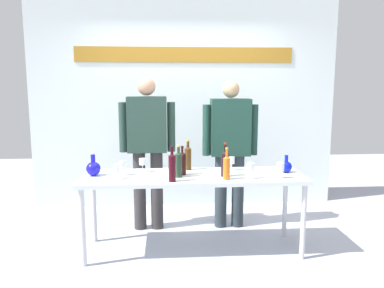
% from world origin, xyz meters
% --- Properties ---
extents(ground_plane, '(10.00, 10.00, 0.00)m').
position_xyz_m(ground_plane, '(0.00, 0.00, 0.00)').
color(ground_plane, '#AAACBB').
extents(back_wall, '(4.12, 0.11, 3.00)m').
position_xyz_m(back_wall, '(0.00, 1.54, 1.50)').
color(back_wall, white).
rests_on(back_wall, ground).
extents(display_table, '(2.18, 0.66, 0.78)m').
position_xyz_m(display_table, '(0.00, 0.00, 0.72)').
color(display_table, silver).
rests_on(display_table, ground).
extents(decanter_blue_left, '(0.14, 0.14, 0.21)m').
position_xyz_m(decanter_blue_left, '(-0.97, 0.04, 0.85)').
color(decanter_blue_left, '#1815C0').
rests_on(decanter_blue_left, display_table).
extents(decanter_blue_right, '(0.12, 0.12, 0.18)m').
position_xyz_m(decanter_blue_right, '(0.95, 0.04, 0.84)').
color(decanter_blue_right, '#0A17B4').
rests_on(decanter_blue_right, display_table).
extents(presenter_left, '(0.63, 0.22, 1.74)m').
position_xyz_m(presenter_left, '(-0.47, 0.62, 1.01)').
color(presenter_left, '#333031').
rests_on(presenter_left, ground).
extents(presenter_right, '(0.64, 0.22, 1.71)m').
position_xyz_m(presenter_right, '(0.47, 0.62, 0.98)').
color(presenter_right, '#2B353B').
rests_on(presenter_right, ground).
extents(wine_bottle_0, '(0.08, 0.08, 0.29)m').
position_xyz_m(wine_bottle_0, '(-0.11, 0.01, 0.90)').
color(wine_bottle_0, black).
rests_on(wine_bottle_0, display_table).
extents(wine_bottle_1, '(0.08, 0.08, 0.33)m').
position_xyz_m(wine_bottle_1, '(0.30, -0.08, 0.91)').
color(wine_bottle_1, black).
rests_on(wine_bottle_1, display_table).
extents(wine_bottle_2, '(0.07, 0.07, 0.31)m').
position_xyz_m(wine_bottle_2, '(-0.15, -0.08, 0.91)').
color(wine_bottle_2, '#223726').
rests_on(wine_bottle_2, display_table).
extents(wine_bottle_3, '(0.07, 0.07, 0.33)m').
position_xyz_m(wine_bottle_3, '(-0.21, -0.24, 0.92)').
color(wine_bottle_3, '#370912').
rests_on(wine_bottle_3, display_table).
extents(wine_bottle_4, '(0.07, 0.07, 0.32)m').
position_xyz_m(wine_bottle_4, '(-0.04, 0.24, 0.91)').
color(wine_bottle_4, '#492D10').
rests_on(wine_bottle_4, display_table).
extents(wine_bottle_5, '(0.07, 0.07, 0.30)m').
position_xyz_m(wine_bottle_5, '(0.30, -0.20, 0.90)').
color(wine_bottle_5, orange).
rests_on(wine_bottle_5, display_table).
extents(wine_glass_left_0, '(0.07, 0.07, 0.14)m').
position_xyz_m(wine_glass_left_0, '(-0.50, 0.16, 0.88)').
color(wine_glass_left_0, white).
rests_on(wine_glass_left_0, display_table).
extents(wine_glass_left_1, '(0.06, 0.06, 0.14)m').
position_xyz_m(wine_glass_left_1, '(-0.73, -0.10, 0.88)').
color(wine_glass_left_1, white).
rests_on(wine_glass_left_1, display_table).
extents(wine_glass_left_2, '(0.06, 0.06, 0.14)m').
position_xyz_m(wine_glass_left_2, '(-0.70, 0.04, 0.88)').
color(wine_glass_left_2, white).
rests_on(wine_glass_left_2, display_table).
extents(wine_glass_right_0, '(0.07, 0.07, 0.15)m').
position_xyz_m(wine_glass_right_0, '(0.53, -0.19, 0.89)').
color(wine_glass_right_0, white).
rests_on(wine_glass_right_0, display_table).
extents(wine_glass_right_1, '(0.07, 0.07, 0.15)m').
position_xyz_m(wine_glass_right_1, '(0.82, -0.19, 0.89)').
color(wine_glass_right_1, white).
rests_on(wine_glass_right_1, display_table).
extents(wine_glass_right_2, '(0.06, 0.06, 0.14)m').
position_xyz_m(wine_glass_right_2, '(0.41, 0.17, 0.88)').
color(wine_glass_right_2, white).
rests_on(wine_glass_right_2, display_table).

